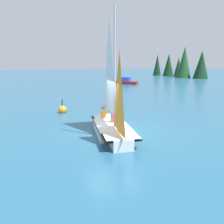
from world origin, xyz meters
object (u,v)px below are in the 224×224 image
sailor_helm (114,119)px  buoy_marker (63,110)px  sailboat_main (112,118)px  sailor_crew (103,116)px  motorboat_distant (124,82)px

sailor_helm → buoy_marker: bearing=-152.3°
sailboat_main → buoy_marker: sailboat_main is taller
sailor_helm → sailor_crew: (0.89, 0.18, -0.01)m
sailboat_main → motorboat_distant: sailboat_main is taller
motorboat_distant → buoy_marker: bearing=-84.8°
sailor_crew → buoy_marker: size_ratio=1.16×
sailor_helm → buoy_marker: sailor_helm is taller
motorboat_distant → sailboat_main: bearing=-75.3°
sailor_helm → sailor_crew: bearing=-154.3°
motorboat_distant → buoy_marker: (-17.33, 14.37, -0.20)m
sailor_crew → sailor_helm: bearing=25.7°
sailor_helm → buoy_marker: 5.51m
buoy_marker → sailor_helm: bearing=-166.7°
sailor_helm → motorboat_distant: bearing=164.3°
sailboat_main → sailor_helm: bearing=153.9°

